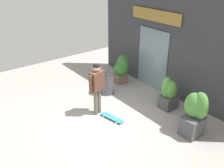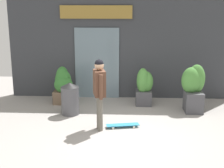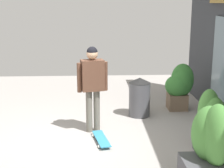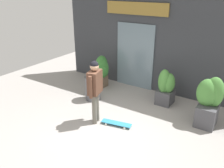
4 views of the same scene
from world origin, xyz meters
name	(u,v)px [view 1 (image 1 of 4)]	position (x,y,z in m)	size (l,w,h in m)	color
ground_plane	(102,122)	(0.00, 0.00, 0.00)	(12.00, 12.00, 0.00)	#9E9993
building_facade	(174,43)	(-0.03, 3.18, 1.97)	(7.44, 0.31, 3.98)	#383A3F
skateboarder	(97,83)	(-0.49, 0.19, 1.10)	(0.36, 0.62, 1.78)	#666056
skateboard	(112,117)	(0.08, 0.35, 0.06)	(0.86, 0.36, 0.08)	teal
planter_box_left	(195,113)	(2.09, 1.76, 0.72)	(0.68, 0.62, 1.38)	#47474C
planter_box_right	(122,68)	(-1.85, 2.34, 0.63)	(0.61, 0.72, 1.17)	brown
planter_box_mid	(168,93)	(0.70, 2.27, 0.57)	(0.52, 0.56, 1.17)	#47474C
trash_bin	(107,82)	(-1.43, 1.28, 0.46)	(0.51, 0.51, 0.93)	#4C4C51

